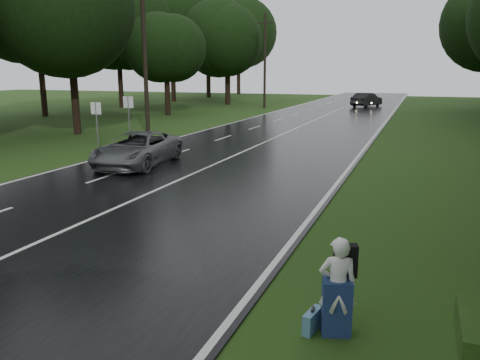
% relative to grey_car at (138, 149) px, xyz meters
% --- Properties ---
extents(road, '(12.00, 140.00, 0.04)m').
position_rel_grey_car_xyz_m(road, '(3.07, 9.60, -0.76)').
color(road, black).
rests_on(road, ground).
extents(lane_center, '(0.12, 140.00, 0.01)m').
position_rel_grey_car_xyz_m(lane_center, '(3.07, 9.60, -0.73)').
color(lane_center, silver).
rests_on(lane_center, road).
extents(grey_car, '(3.01, 5.54, 1.48)m').
position_rel_grey_car_xyz_m(grey_car, '(0.00, 0.00, 0.00)').
color(grey_car, '#505355').
rests_on(grey_car, road).
extents(far_car, '(3.31, 5.26, 1.64)m').
position_rel_grey_car_xyz_m(far_car, '(5.44, 40.53, 0.08)').
color(far_car, black).
rests_on(far_car, road).
extents(hitchhiker, '(0.69, 0.65, 1.64)m').
position_rel_grey_car_xyz_m(hitchhiker, '(10.60, -10.70, -0.02)').
color(hitchhiker, silver).
rests_on(hitchhiker, ground).
extents(suitcase, '(0.25, 0.52, 0.35)m').
position_rel_grey_car_xyz_m(suitcase, '(10.22, -10.77, -0.60)').
color(suitcase, teal).
rests_on(suitcase, ground).
extents(utility_pole_mid, '(1.80, 0.28, 9.73)m').
position_rel_grey_car_xyz_m(utility_pole_mid, '(-5.43, 9.65, -0.78)').
color(utility_pole_mid, black).
rests_on(utility_pole_mid, ground).
extents(utility_pole_far, '(1.80, 0.28, 10.47)m').
position_rel_grey_car_xyz_m(utility_pole_far, '(-5.43, 34.87, -0.78)').
color(utility_pole_far, black).
rests_on(utility_pole_far, ground).
extents(road_sign_a, '(0.62, 0.10, 2.58)m').
position_rel_grey_car_xyz_m(road_sign_a, '(-4.13, 2.65, -0.78)').
color(road_sign_a, white).
rests_on(road_sign_a, ground).
extents(road_sign_b, '(0.66, 0.10, 2.74)m').
position_rel_grey_car_xyz_m(road_sign_b, '(-4.13, 5.59, -0.78)').
color(road_sign_b, white).
rests_on(road_sign_b, ground).
extents(tree_left_d, '(9.08, 9.08, 14.19)m').
position_rel_grey_car_xyz_m(tree_left_d, '(-10.01, 8.14, -0.78)').
color(tree_left_d, black).
rests_on(tree_left_d, ground).
extents(tree_left_e, '(7.40, 7.40, 11.56)m').
position_rel_grey_car_xyz_m(tree_left_e, '(-11.27, 22.76, -0.78)').
color(tree_left_e, black).
rests_on(tree_left_e, ground).
extents(tree_left_f, '(8.76, 8.76, 13.69)m').
position_rel_grey_car_xyz_m(tree_left_f, '(-11.67, 38.92, -0.78)').
color(tree_left_f, black).
rests_on(tree_left_f, ground).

